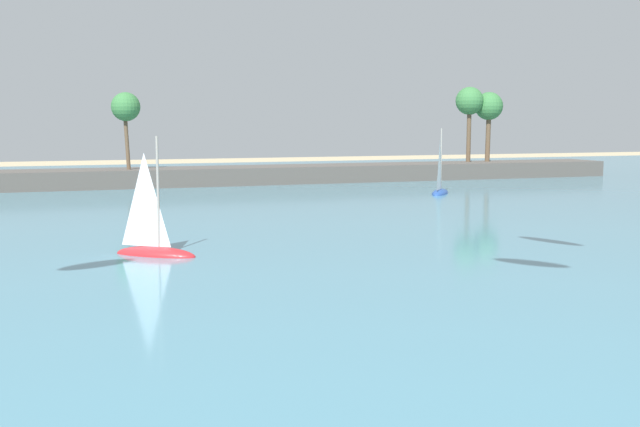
% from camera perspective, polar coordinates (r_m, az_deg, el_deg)
% --- Properties ---
extents(sea, '(220.00, 105.83, 0.06)m').
position_cam_1_polar(sea, '(63.53, -14.80, 0.94)').
color(sea, teal).
rests_on(sea, ground).
extents(palm_headland, '(110.94, 6.65, 12.94)m').
position_cam_1_polar(palm_headland, '(76.17, -15.29, 3.44)').
color(palm_headland, '#514C47').
rests_on(palm_headland, ground).
extents(sailboat_near_shore, '(4.09, 3.52, 6.06)m').
position_cam_1_polar(sailboat_near_shore, '(37.00, -12.35, -2.23)').
color(sailboat_near_shore, red).
rests_on(sailboat_near_shore, sea).
extents(sailboat_mid_bay, '(3.59, 4.16, 6.16)m').
position_cam_1_polar(sailboat_mid_bay, '(67.70, 8.98, 1.94)').
color(sailboat_mid_bay, '#234793').
rests_on(sailboat_mid_bay, sea).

